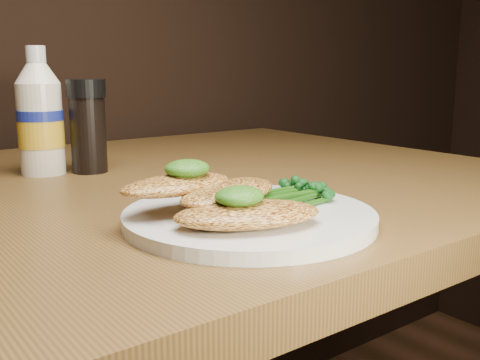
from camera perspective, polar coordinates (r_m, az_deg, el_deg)
plate at (r=0.53m, az=0.96°, el=-3.81°), size 0.24×0.24×0.01m
chicken_front at (r=0.48m, az=0.78°, el=-3.54°), size 0.15×0.11×0.02m
chicken_mid at (r=0.52m, az=-1.14°, el=-1.27°), size 0.14×0.10×0.02m
chicken_back at (r=0.52m, az=-6.52°, el=-0.49°), size 0.12×0.07×0.02m
pesto_front at (r=0.47m, az=-0.07°, el=-1.67°), size 0.05×0.05×0.02m
pesto_back at (r=0.53m, az=-5.45°, el=1.19°), size 0.05×0.05×0.02m
broccolini_bundle at (r=0.56m, az=4.03°, el=-1.50°), size 0.13×0.12×0.02m
mayo_bottle at (r=0.81m, az=-19.87°, el=6.66°), size 0.07×0.07×0.17m
pepper_grinder at (r=0.81m, az=-15.34°, el=5.33°), size 0.06×0.06×0.13m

